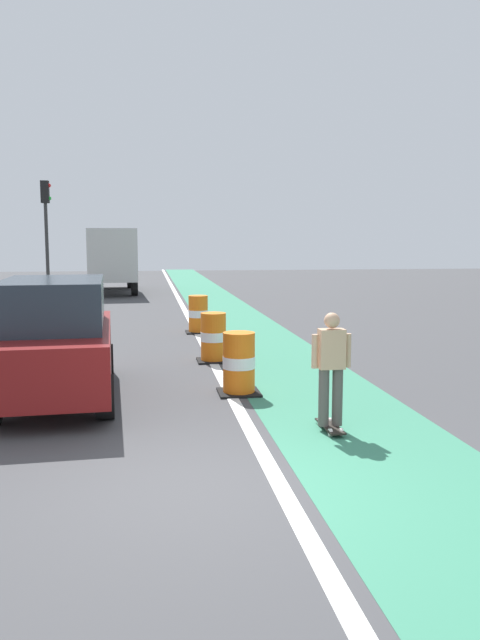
% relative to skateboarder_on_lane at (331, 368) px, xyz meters
% --- Properties ---
extents(ground_plane, '(100.00, 100.00, 0.00)m').
position_rel_skateboarder_on_lane_xyz_m(ground_plane, '(-2.03, -1.85, -0.91)').
color(ground_plane, '#424244').
extents(bike_lane_strip, '(2.50, 80.00, 0.01)m').
position_rel_skateboarder_on_lane_xyz_m(bike_lane_strip, '(0.37, 10.15, -0.91)').
color(bike_lane_strip, '#387F60').
rests_on(bike_lane_strip, ground).
extents(lane_divider_stripe, '(0.20, 80.00, 0.01)m').
position_rel_skateboarder_on_lane_xyz_m(lane_divider_stripe, '(-1.13, 10.15, -0.91)').
color(lane_divider_stripe, silver).
rests_on(lane_divider_stripe, ground).
extents(skateboarder_on_lane, '(0.57, 0.80, 1.69)m').
position_rel_skateboarder_on_lane_xyz_m(skateboarder_on_lane, '(0.00, 0.00, 0.00)').
color(skateboarder_on_lane, black).
rests_on(skateboarder_on_lane, ground).
extents(parked_suv_nearest, '(2.11, 4.69, 2.04)m').
position_rel_skateboarder_on_lane_xyz_m(parked_suv_nearest, '(-4.09, 2.46, 0.12)').
color(parked_suv_nearest, maroon).
rests_on(parked_suv_nearest, ground).
extents(traffic_barrel_front, '(0.73, 0.73, 1.09)m').
position_rel_skateboarder_on_lane_xyz_m(traffic_barrel_front, '(-0.97, 2.36, -0.38)').
color(traffic_barrel_front, orange).
rests_on(traffic_barrel_front, ground).
extents(traffic_barrel_mid, '(0.73, 0.73, 1.09)m').
position_rel_skateboarder_on_lane_xyz_m(traffic_barrel_mid, '(-1.10, 5.41, -0.38)').
color(traffic_barrel_mid, orange).
rests_on(traffic_barrel_mid, ground).
extents(traffic_barrel_back, '(0.73, 0.73, 1.09)m').
position_rel_skateboarder_on_lane_xyz_m(traffic_barrel_back, '(-1.08, 9.88, -0.38)').
color(traffic_barrel_back, orange).
rests_on(traffic_barrel_back, ground).
extents(delivery_truck_down_block, '(2.79, 7.73, 3.23)m').
position_rel_skateboarder_on_lane_xyz_m(delivery_truck_down_block, '(-4.34, 24.96, 0.94)').
color(delivery_truck_down_block, beige).
rests_on(delivery_truck_down_block, ground).
extents(traffic_light_corner, '(0.41, 0.32, 5.10)m').
position_rel_skateboarder_on_lane_xyz_m(traffic_light_corner, '(-6.62, 18.90, 2.59)').
color(traffic_light_corner, '#2D2D2D').
rests_on(traffic_light_corner, ground).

